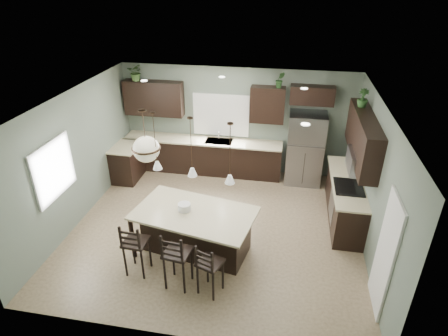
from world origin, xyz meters
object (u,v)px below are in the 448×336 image
at_px(bar_stool_left, 136,247).
at_px(bar_stool_right, 210,268).
at_px(kitchen_island, 195,232).
at_px(serving_dish, 184,207).
at_px(bar_stool_center, 178,258).
at_px(plant_back_left, 136,72).
at_px(refrigerator, 305,149).

height_order(bar_stool_left, bar_stool_right, bar_stool_left).
relative_size(kitchen_island, serving_dish, 9.24).
height_order(bar_stool_center, plant_back_left, plant_back_left).
distance_m(bar_stool_center, bar_stool_right, 0.58).
xyz_separation_m(serving_dish, bar_stool_center, (0.12, -0.93, -0.42)).
height_order(serving_dish, bar_stool_left, bar_stool_left).
distance_m(refrigerator, plant_back_left, 4.68).
bearing_deg(kitchen_island, bar_stool_center, -83.70).
xyz_separation_m(serving_dish, plant_back_left, (-2.11, 3.33, 1.62)).
bearing_deg(bar_stool_center, bar_stool_left, 175.09).
bearing_deg(bar_stool_left, refrigerator, 55.95).
distance_m(refrigerator, bar_stool_right, 4.46).
xyz_separation_m(kitchen_island, bar_stool_right, (0.50, -0.95, 0.06)).
bearing_deg(bar_stool_left, kitchen_island, 41.69).
relative_size(refrigerator, kitchen_island, 0.83).
bearing_deg(kitchen_island, serving_dish, 180.00).
distance_m(bar_stool_right, plant_back_left, 5.57).
bearing_deg(kitchen_island, bar_stool_right, -51.22).
height_order(bar_stool_left, bar_stool_center, bar_stool_center).
height_order(refrigerator, plant_back_left, plant_back_left).
distance_m(serving_dish, bar_stool_center, 1.02).
bearing_deg(plant_back_left, bar_stool_center, -62.35).
distance_m(refrigerator, kitchen_island, 3.84).
bearing_deg(serving_dish, refrigerator, 54.60).
bearing_deg(plant_back_left, serving_dish, -57.66).
xyz_separation_m(kitchen_island, serving_dish, (-0.20, 0.04, 0.53)).
bearing_deg(bar_stool_right, refrigerator, 89.94).
bearing_deg(bar_stool_center, kitchen_island, 92.41).
relative_size(serving_dish, plant_back_left, 0.55).
xyz_separation_m(serving_dish, bar_stool_right, (0.70, -0.99, -0.47)).
xyz_separation_m(kitchen_island, bar_stool_center, (-0.07, -0.89, 0.12)).
bearing_deg(plant_back_left, refrigerator, -2.19).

